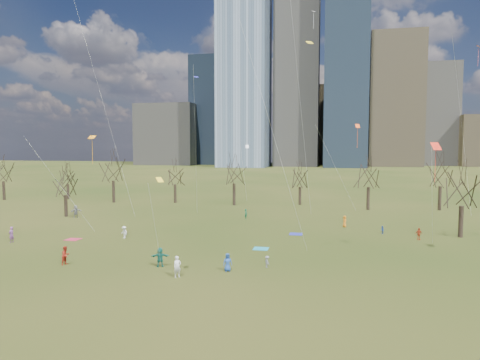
% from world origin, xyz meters
% --- Properties ---
extents(ground, '(500.00, 500.00, 0.00)m').
position_xyz_m(ground, '(0.00, 0.00, 0.00)').
color(ground, black).
rests_on(ground, ground).
extents(downtown_skyline, '(212.50, 78.00, 118.00)m').
position_xyz_m(downtown_skyline, '(-2.43, 210.64, 39.01)').
color(downtown_skyline, slate).
rests_on(downtown_skyline, ground).
extents(bare_tree_row, '(113.04, 29.80, 9.50)m').
position_xyz_m(bare_tree_row, '(-0.09, 37.22, 6.12)').
color(bare_tree_row, black).
rests_on(bare_tree_row, ground).
extents(blanket_teal, '(1.60, 1.50, 0.03)m').
position_xyz_m(blanket_teal, '(3.28, 7.27, 0.01)').
color(blanket_teal, teal).
rests_on(blanket_teal, ground).
extents(blanket_navy, '(1.60, 1.50, 0.03)m').
position_xyz_m(blanket_navy, '(6.37, 15.76, 0.01)').
color(blanket_navy, '#2229A2').
rests_on(blanket_navy, ground).
extents(blanket_crimson, '(1.60, 1.50, 0.03)m').
position_xyz_m(blanket_crimson, '(-19.17, 7.21, 0.01)').
color(blanket_crimson, '#AD223D').
rests_on(blanket_crimson, ground).
extents(person_0, '(0.92, 0.78, 1.60)m').
position_xyz_m(person_0, '(1.71, -1.49, 0.80)').
color(person_0, '#224A97').
rests_on(person_0, ground).
extents(person_1, '(0.77, 0.77, 1.81)m').
position_xyz_m(person_1, '(-2.01, -4.03, 0.90)').
color(person_1, white).
rests_on(person_1, ground).
extents(person_2, '(0.83, 0.97, 1.75)m').
position_xyz_m(person_2, '(-13.50, -2.56, 0.87)').
color(person_2, '#AF2719').
rests_on(person_2, ground).
extents(person_3, '(0.73, 0.81, 1.09)m').
position_xyz_m(person_3, '(4.96, 0.35, 0.54)').
color(person_3, slate).
rests_on(person_3, ground).
extents(person_5, '(1.73, 0.98, 1.78)m').
position_xyz_m(person_5, '(-4.66, -1.35, 0.89)').
color(person_5, '#186E63').
rests_on(person_5, ground).
extents(person_7, '(0.44, 0.67, 1.82)m').
position_xyz_m(person_7, '(-25.15, 4.42, 0.91)').
color(person_7, '#83478E').
rests_on(person_7, ground).
extents(person_8, '(0.43, 0.53, 1.03)m').
position_xyz_m(person_8, '(16.95, 18.04, 0.51)').
color(person_8, '#2545A0').
rests_on(person_8, ground).
extents(person_9, '(1.09, 0.92, 1.46)m').
position_xyz_m(person_9, '(-13.60, 9.17, 0.73)').
color(person_9, white).
rests_on(person_9, ground).
extents(person_10, '(0.89, 0.58, 1.41)m').
position_xyz_m(person_10, '(20.78, 15.48, 0.70)').
color(person_10, red).
rests_on(person_10, ground).
extents(person_11, '(1.50, 1.80, 1.94)m').
position_xyz_m(person_11, '(-27.84, 21.29, 0.97)').
color(person_11, slate).
rests_on(person_11, ground).
extents(person_12, '(0.55, 0.80, 1.58)m').
position_xyz_m(person_12, '(12.50, 21.86, 0.79)').
color(person_12, orange).
rests_on(person_12, ground).
extents(person_13, '(0.47, 0.62, 1.51)m').
position_xyz_m(person_13, '(-1.91, 25.49, 0.75)').
color(person_13, '#166541').
rests_on(person_13, ground).
extents(kites_airborne, '(62.46, 44.16, 31.25)m').
position_xyz_m(kites_airborne, '(3.63, 13.93, 12.52)').
color(kites_airborne, orange).
rests_on(kites_airborne, ground).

